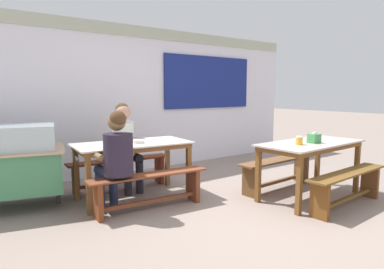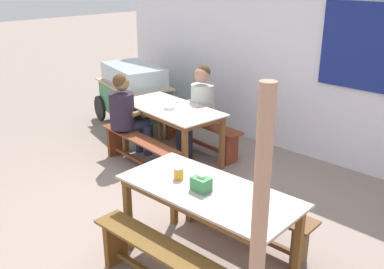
{
  "view_description": "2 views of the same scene",
  "coord_description": "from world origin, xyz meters",
  "views": [
    {
      "loc": [
        -3.13,
        -2.86,
        1.46
      ],
      "look_at": [
        -0.34,
        0.88,
        0.86
      ],
      "focal_mm": 31.59,
      "sensor_mm": 36.0,
      "label": 1
    },
    {
      "loc": [
        3.12,
        -2.67,
        2.53
      ],
      "look_at": [
        0.14,
        0.38,
        0.92
      ],
      "focal_mm": 41.07,
      "sensor_mm": 36.0,
      "label": 2
    }
  ],
  "objects": [
    {
      "name": "ground_plane",
      "position": [
        0.0,
        0.0,
        0.0
      ],
      "size": [
        40.0,
        40.0,
        0.0
      ],
      "primitive_type": "plane",
      "color": "gray"
    },
    {
      "name": "backdrop_wall",
      "position": [
        0.04,
        2.73,
        1.37
      ],
      "size": [
        7.09,
        0.23,
        2.61
      ],
      "color": "white",
      "rests_on": "ground_plane"
    },
    {
      "name": "dining_table_far",
      "position": [
        -1.08,
        1.22,
        0.69
      ],
      "size": [
        1.6,
        0.9,
        0.77
      ],
      "color": "beige",
      "rests_on": "ground_plane"
    },
    {
      "name": "dining_table_near",
      "position": [
        0.89,
        -0.18,
        0.69
      ],
      "size": [
        1.63,
        0.8,
        0.77
      ],
      "color": "#BDABA4",
      "rests_on": "ground_plane"
    },
    {
      "name": "bench_far_back",
      "position": [
        -1.03,
        1.75,
        0.3
      ],
      "size": [
        1.56,
        0.41,
        0.45
      ],
      "color": "brown",
      "rests_on": "ground_plane"
    },
    {
      "name": "bench_far_front",
      "position": [
        -1.13,
        0.69,
        0.29
      ],
      "size": [
        1.54,
        0.39,
        0.45
      ],
      "color": "brown",
      "rests_on": "ground_plane"
    },
    {
      "name": "bench_near_back",
      "position": [
        0.87,
        0.35,
        0.3
      ],
      "size": [
        1.5,
        0.34,
        0.45
      ],
      "color": "brown",
      "rests_on": "ground_plane"
    },
    {
      "name": "bench_near_front",
      "position": [
        0.92,
        -0.71,
        0.3
      ],
      "size": [
        1.53,
        0.33,
        0.45
      ],
      "color": "brown",
      "rests_on": "ground_plane"
    },
    {
      "name": "food_cart",
      "position": [
        -2.57,
        1.77,
        0.61
      ],
      "size": [
        1.84,
        1.21,
        1.05
      ],
      "color": "#458A5B",
      "rests_on": "ground_plane"
    },
    {
      "name": "person_center_facing",
      "position": [
        -0.98,
        1.68,
        0.74
      ],
      "size": [
        0.46,
        0.58,
        1.29
      ],
      "color": "#25212D",
      "rests_on": "ground_plane"
    },
    {
      "name": "person_left_back_turned",
      "position": [
        -1.52,
        0.8,
        0.71
      ],
      "size": [
        0.46,
        0.58,
        1.25
      ],
      "color": "#272F50",
      "rests_on": "ground_plane"
    },
    {
      "name": "tissue_box",
      "position": [
        0.87,
        -0.24,
        0.83
      ],
      "size": [
        0.16,
        0.12,
        0.15
      ],
      "color": "#3D8D4E",
      "rests_on": "dining_table_near"
    },
    {
      "name": "condiment_jar",
      "position": [
        0.57,
        -0.22,
        0.83
      ],
      "size": [
        0.09,
        0.09,
        0.11
      ],
      "color": "gold",
      "rests_on": "dining_table_near"
    },
    {
      "name": "soup_bowl",
      "position": [
        -1.03,
        1.15,
        0.79
      ],
      "size": [
        0.16,
        0.16,
        0.04
      ],
      "primitive_type": "cylinder",
      "color": "silver",
      "rests_on": "dining_table_far"
    },
    {
      "name": "wooden_support_post",
      "position": [
        1.97,
        -0.97,
        1.02
      ],
      "size": [
        0.09,
        0.09,
        2.04
      ],
      "primitive_type": "cylinder",
      "color": "tan",
      "rests_on": "ground_plane"
    }
  ]
}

